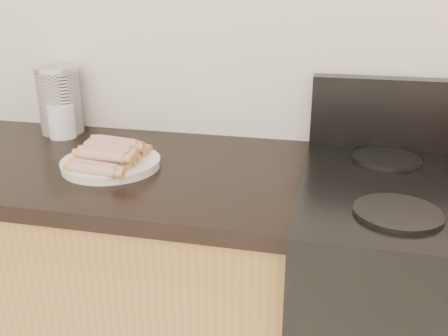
# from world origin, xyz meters

# --- Properties ---
(wall_back) EXTENTS (4.00, 0.04, 2.60)m
(wall_back) POSITION_xyz_m (0.00, 2.00, 1.30)
(wall_back) COLOR silver
(wall_back) RESTS_ON ground
(burner_near_left) EXTENTS (0.18, 0.18, 0.01)m
(burner_near_left) POSITION_xyz_m (0.61, 1.51, 0.92)
(burner_near_left) COLOR black
(burner_near_left) RESTS_ON stove
(burner_far_left) EXTENTS (0.18, 0.18, 0.01)m
(burner_far_left) POSITION_xyz_m (0.61, 1.84, 0.92)
(burner_far_left) COLOR black
(burner_far_left) RESTS_ON stove
(main_plate) EXTENTS (0.30, 0.30, 0.02)m
(main_plate) POSITION_xyz_m (-0.09, 1.65, 0.91)
(main_plate) COLOR white
(main_plate) RESTS_ON counter_slab
(hotdog_pile) EXTENTS (0.13, 0.25, 0.05)m
(hotdog_pile) POSITION_xyz_m (-0.09, 1.65, 0.94)
(hotdog_pile) COLOR maroon
(hotdog_pile) RESTS_ON main_plate
(canister) EXTENTS (0.14, 0.14, 0.21)m
(canister) POSITION_xyz_m (-0.39, 1.92, 1.01)
(canister) COLOR white
(canister) RESTS_ON counter_slab
(mug) EXTENTS (0.10, 0.10, 0.10)m
(mug) POSITION_xyz_m (-0.36, 1.87, 0.95)
(mug) COLOR silver
(mug) RESTS_ON counter_slab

